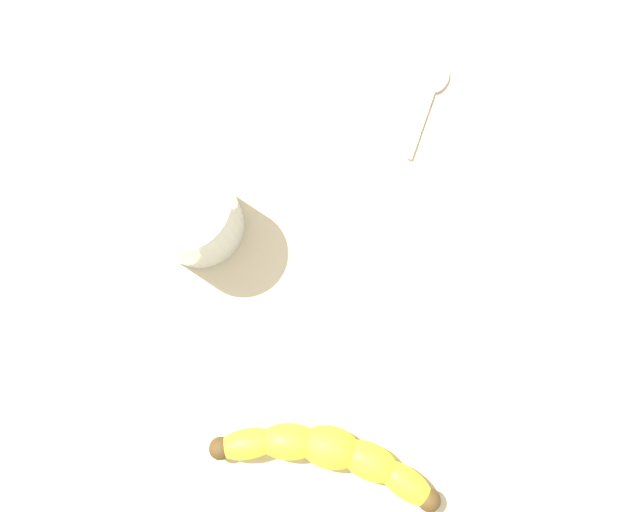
% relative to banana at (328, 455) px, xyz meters
% --- Properties ---
extents(wooden_tabletop, '(1.20, 1.20, 0.03)m').
position_rel_banana_xyz_m(wooden_tabletop, '(-0.11, 0.16, -0.03)').
color(wooden_tabletop, '#D7BE8B').
rests_on(wooden_tabletop, ground).
extents(banana, '(0.22, 0.06, 0.04)m').
position_rel_banana_xyz_m(banana, '(0.00, 0.00, 0.00)').
color(banana, yellow).
rests_on(banana, wooden_tabletop).
extents(smoothie_glass, '(0.09, 0.09, 0.10)m').
position_rel_banana_xyz_m(smoothie_glass, '(-0.18, 0.18, 0.03)').
color(smoothie_glass, silver).
rests_on(smoothie_glass, wooden_tabletop).
extents(teaspoon, '(0.03, 0.11, 0.01)m').
position_rel_banana_xyz_m(teaspoon, '(0.01, 0.39, -0.02)').
color(teaspoon, silver).
rests_on(teaspoon, wooden_tabletop).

